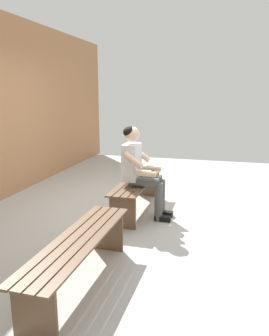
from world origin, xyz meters
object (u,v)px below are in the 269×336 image
object	(u,v)px
bench_near	(137,188)
apple	(146,173)
bench_far	(79,250)
person_seated	(140,168)
book_open	(147,171)

from	to	relation	value
bench_near	apple	distance (m)	0.31
bench_near	bench_far	xyz separation A→B (m)	(2.03, -0.00, 0.00)
bench_near	apple	bearing A→B (deg)	166.51
bench_far	apple	size ratio (longest dim) A/B	18.66
person_seated	apple	size ratio (longest dim) A/B	13.99
bench_far	book_open	distance (m)	2.61
bench_far	person_seated	bearing A→B (deg)	176.78
person_seated	apple	xyz separation A→B (m)	(-0.49, -0.04, -0.19)
apple	book_open	distance (m)	0.33
bench_near	person_seated	world-z (taller)	person_seated
bench_near	book_open	distance (m)	0.59
bench_near	person_seated	xyz separation A→B (m)	(0.23, 0.10, 0.35)
bench_far	bench_near	bearing A→B (deg)	180.00
book_open	person_seated	bearing A→B (deg)	7.22
apple	book_open	xyz separation A→B (m)	(-0.32, -0.05, -0.03)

